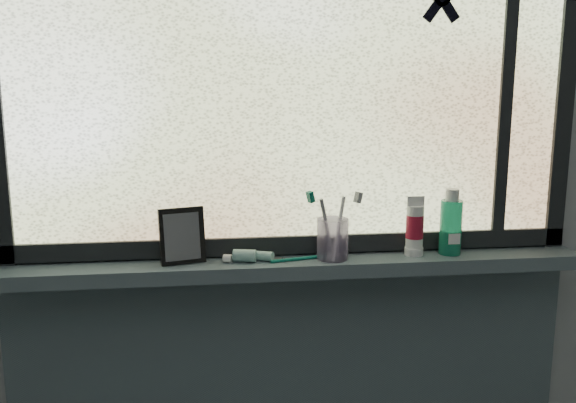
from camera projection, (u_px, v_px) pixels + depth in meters
The scene contains 12 objects.
wall_back at pixel (292, 173), 1.79m from camera, with size 3.00×0.01×2.50m, color #9EA3A8.
windowsill at pixel (295, 266), 1.77m from camera, with size 1.62×0.14×0.04m, color #4A5A62.
window_pane at pixel (293, 71), 1.72m from camera, with size 1.50×0.01×1.00m, color silver.
frame_bottom at pixel (293, 244), 1.81m from camera, with size 1.60×0.03×0.05m, color black.
frame_right at pixel (566, 71), 1.80m from camera, with size 0.05×0.03×1.10m, color black.
frame_mullion at pixel (507, 71), 1.78m from camera, with size 0.04×0.03×1.00m, color black.
vanity_mirror at pixel (182, 236), 1.72m from camera, with size 0.12×0.06×0.15m, color black.
toothpaste_tube at pixel (252, 255), 1.74m from camera, with size 0.19×0.04×0.03m, color silver, non-canonical shape.
toothbrush_cup at pixel (333, 239), 1.76m from camera, with size 0.09×0.09×0.11m, color #A690BE.
toothbrush_lying at pixel (300, 258), 1.76m from camera, with size 0.21×0.02×0.01m, color #0B6654, non-canonical shape.
mouthwash_bottle at pixel (451, 222), 1.80m from camera, with size 0.06×0.06×0.15m, color #20A97D.
cream_tube at pixel (415, 224), 1.79m from camera, with size 0.05×0.05×0.12m, color silver.
Camera 1 is at (-0.23, -0.45, 1.53)m, focal length 40.00 mm.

